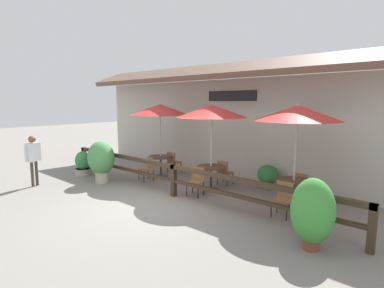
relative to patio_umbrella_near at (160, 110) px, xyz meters
name	(u,v)px	position (x,y,z in m)	size (l,w,h in m)	color
ground_plane	(147,205)	(2.08, -2.46, -2.51)	(60.00, 60.00, 0.00)	gray
building_facade	(232,119)	(2.08, 1.64, -0.34)	(14.28, 1.49, 4.23)	#BCB7A8
patio_railing	(174,173)	(2.08, -1.41, -1.81)	(10.40, 0.14, 0.95)	#3D2D1E
patio_umbrella_near	(160,110)	(0.00, 0.00, 0.00)	(2.19, 2.19, 2.75)	#B7B2A8
dining_table_near	(161,160)	(0.00, 0.00, -1.89)	(0.90, 0.90, 0.77)	#4C3826
chair_near_streetside	(147,168)	(0.09, -0.72, -2.04)	(0.49, 0.49, 0.84)	olive
chair_near_wallside	(173,161)	(-0.05, 0.72, -2.04)	(0.45, 0.45, 0.84)	olive
patio_umbrella_middle	(212,111)	(2.50, -0.14, 0.00)	(2.19, 2.19, 2.75)	#B7B2A8
dining_table_middle	(211,171)	(2.50, -0.14, -1.89)	(0.90, 0.90, 0.77)	#4C3826
chair_middle_streetside	(196,180)	(2.50, -0.88, -2.04)	(0.51, 0.51, 0.84)	olive
chair_middle_wallside	(224,172)	(2.50, 0.58, -2.04)	(0.45, 0.45, 0.84)	olive
patio_umbrella_far	(297,113)	(5.16, -0.07, 0.00)	(2.19, 2.19, 2.75)	#B7B2A8
dining_table_far	(294,186)	(5.16, -0.07, -1.89)	(0.90, 0.90, 0.77)	#4C3826
chair_far_streetside	(283,198)	(5.19, -0.74, -2.04)	(0.45, 0.45, 0.84)	olive
chair_far_wallside	(303,186)	(5.17, 0.60, -2.04)	(0.48, 0.48, 0.84)	olive
potted_plant_entrance_palm	(83,164)	(-2.40, -1.82, -2.07)	(0.63, 0.63, 0.92)	#B7AD99
potted_plant_small_flowering	(101,159)	(-0.88, -1.97, -1.68)	(0.98, 0.88, 1.46)	#B7AD99
potted_plant_broad_leaf	(312,212)	(6.32, -1.99, -1.76)	(0.81, 0.73, 1.39)	brown
potted_plant_corner_fern	(268,176)	(3.84, 1.09, -2.06)	(0.68, 0.61, 0.79)	#564C47
pedestrian	(33,154)	(-2.18, -3.68, -1.42)	(0.35, 0.57, 1.69)	#42382D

